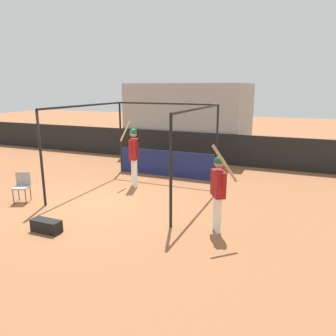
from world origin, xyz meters
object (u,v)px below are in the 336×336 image
at_px(player_batter, 134,151).
at_px(player_waiting, 218,187).
at_px(equipment_bag, 46,226).
at_px(folding_chair, 22,184).

distance_m(player_batter, player_waiting, 4.13).
distance_m(player_waiting, equipment_bag, 3.95).
relative_size(player_waiting, equipment_bag, 2.93).
xyz_separation_m(player_waiting, folding_chair, (-5.60, -0.15, -0.53)).
relative_size(player_batter, folding_chair, 2.46).
bearing_deg(folding_chair, player_waiting, 158.64).
bearing_deg(player_waiting, equipment_bag, -99.74).
bearing_deg(equipment_bag, player_waiting, 22.82).
bearing_deg(folding_chair, player_batter, -154.33).
bearing_deg(player_batter, equipment_bag, 161.18).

